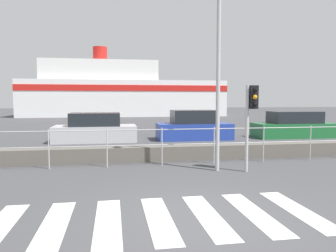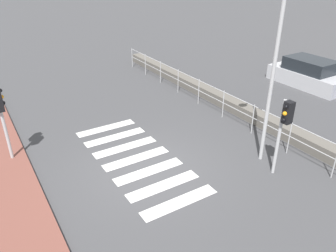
{
  "view_description": "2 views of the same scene",
  "coord_description": "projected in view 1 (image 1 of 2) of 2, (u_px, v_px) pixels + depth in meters",
  "views": [
    {
      "loc": [
        -1.55,
        -5.66,
        2.13
      ],
      "look_at": [
        -0.26,
        2.0,
        1.5
      ],
      "focal_mm": 35.0,
      "sensor_mm": 36.0,
      "label": 1
    },
    {
      "loc": [
        7.96,
        -4.14,
        6.15
      ],
      "look_at": [
        -0.28,
        1.0,
        1.2
      ],
      "focal_mm": 35.0,
      "sensor_mm": 36.0,
      "label": 2
    }
  ],
  "objects": [
    {
      "name": "seawall",
      "position": [
        158.0,
        153.0,
        11.46
      ],
      "size": [
        23.35,
        0.55,
        0.5
      ],
      "color": "#605B54",
      "rests_on": "ground_plane"
    },
    {
      "name": "parked_car_blue",
      "position": [
        194.0,
        127.0,
        17.51
      ],
      "size": [
        3.93,
        1.7,
        1.56
      ],
      "color": "#233D9E",
      "rests_on": "ground_plane"
    },
    {
      "name": "ferry_boat",
      "position": [
        120.0,
        93.0,
        42.7
      ],
      "size": [
        25.67,
        6.66,
        8.83
      ],
      "color": "white",
      "rests_on": "ground_plane"
    },
    {
      "name": "harbor_fence",
      "position": [
        162.0,
        141.0,
        10.55
      ],
      "size": [
        21.05,
        0.04,
        1.23
      ],
      "color": "#B2B2B5",
      "rests_on": "ground_plane"
    },
    {
      "name": "streetlamp",
      "position": [
        220.0,
        39.0,
        9.38
      ],
      "size": [
        0.32,
        0.89,
        6.31
      ],
      "color": "#B2B2B5",
      "rests_on": "ground_plane"
    },
    {
      "name": "traffic_light_far",
      "position": [
        251.0,
        109.0,
        9.55
      ],
      "size": [
        0.34,
        0.32,
        2.54
      ],
      "color": "#B2B2B5",
      "rests_on": "ground_plane"
    },
    {
      "name": "ground_plane",
      "position": [
        200.0,
        216.0,
        5.99
      ],
      "size": [
        160.0,
        160.0,
        0.0
      ],
      "primitive_type": "plane",
      "color": "#424244"
    },
    {
      "name": "parked_car_green",
      "position": [
        294.0,
        126.0,
        18.48
      ],
      "size": [
        4.59,
        1.72,
        1.47
      ],
      "color": "#1E6633",
      "rests_on": "ground_plane"
    },
    {
      "name": "parked_car_silver",
      "position": [
        95.0,
        129.0,
        16.66
      ],
      "size": [
        4.12,
        1.89,
        1.46
      ],
      "color": "#BCBCC1",
      "rests_on": "ground_plane"
    },
    {
      "name": "crosswalk",
      "position": [
        159.0,
        218.0,
        5.86
      ],
      "size": [
        5.85,
        2.4,
        0.01
      ],
      "color": "silver",
      "rests_on": "ground_plane"
    }
  ]
}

